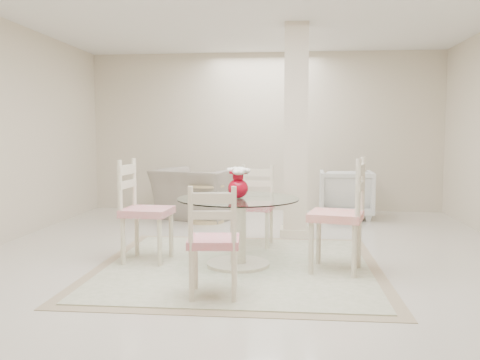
# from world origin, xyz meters

# --- Properties ---
(ground) EXTENTS (7.00, 7.00, 0.00)m
(ground) POSITION_xyz_m (0.00, 0.00, 0.00)
(ground) COLOR beige
(ground) RESTS_ON ground
(room_shell) EXTENTS (6.02, 7.02, 2.71)m
(room_shell) POSITION_xyz_m (0.00, 0.00, 1.86)
(room_shell) COLOR beige
(room_shell) RESTS_ON ground
(column) EXTENTS (0.30, 0.30, 2.70)m
(column) POSITION_xyz_m (0.50, 1.30, 1.35)
(column) COLOR beige
(column) RESTS_ON ground
(area_rug) EXTENTS (2.80, 2.80, 0.02)m
(area_rug) POSITION_xyz_m (-0.08, -0.33, 0.01)
(area_rug) COLOR tan
(area_rug) RESTS_ON ground
(dining_table) EXTENTS (1.20, 1.20, 0.69)m
(dining_table) POSITION_xyz_m (-0.08, -0.33, 0.35)
(dining_table) COLOR beige
(dining_table) RESTS_ON ground
(red_vase) EXTENTS (0.23, 0.22, 0.31)m
(red_vase) POSITION_xyz_m (-0.08, -0.34, 0.85)
(red_vase) COLOR #A80519
(red_vase) RESTS_ON dining_table
(dining_chair_east) EXTENTS (0.58, 0.58, 1.21)m
(dining_chair_east) POSITION_xyz_m (0.94, -0.46, 0.64)
(dining_chair_east) COLOR beige
(dining_chair_east) RESTS_ON ground
(dining_chair_north) EXTENTS (0.46, 0.46, 1.05)m
(dining_chair_north) POSITION_xyz_m (0.03, 0.68, 0.55)
(dining_chair_north) COLOR beige
(dining_chair_north) RESTS_ON ground
(dining_chair_west) EXTENTS (0.50, 0.50, 1.17)m
(dining_chair_west) POSITION_xyz_m (-1.10, -0.23, 0.61)
(dining_chair_west) COLOR beige
(dining_chair_west) RESTS_ON ground
(dining_chair_south) EXTENTS (0.44, 0.44, 1.01)m
(dining_chair_south) POSITION_xyz_m (-0.18, -1.34, 0.53)
(dining_chair_south) COLOR #F1E1C6
(dining_chair_south) RESTS_ON ground
(recliner_taupe) EXTENTS (1.48, 1.39, 0.78)m
(recliner_taupe) POSITION_xyz_m (-1.00, 2.54, 0.39)
(recliner_taupe) COLOR gray
(recliner_taupe) RESTS_ON ground
(armchair_white) EXTENTS (0.85, 0.87, 0.76)m
(armchair_white) POSITION_xyz_m (1.32, 2.80, 0.38)
(armchair_white) COLOR silver
(armchair_white) RESTS_ON ground
(side_table) EXTENTS (0.55, 0.55, 0.57)m
(side_table) POSITION_xyz_m (-0.80, 2.18, 0.26)
(side_table) COLOR tan
(side_table) RESTS_ON ground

